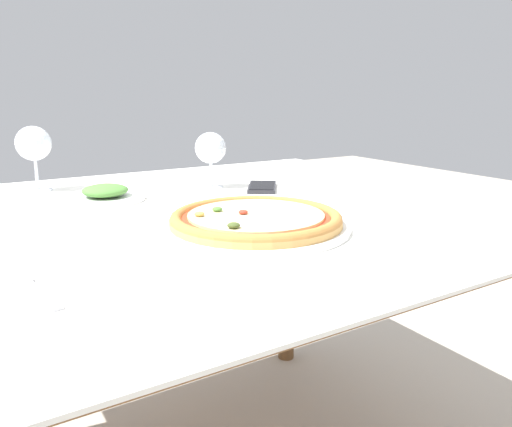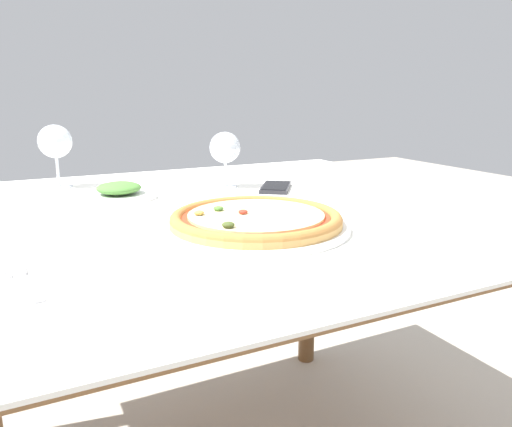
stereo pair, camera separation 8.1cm
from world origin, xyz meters
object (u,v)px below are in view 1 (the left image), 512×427
at_px(cell_phone, 262,187).
at_px(side_plate, 106,195).
at_px(wine_glass_far_left, 33,145).
at_px(wine_glass_far_right, 210,149).
at_px(dining_table, 214,244).
at_px(pizza_plate, 256,220).
at_px(fork, 32,287).

height_order(cell_phone, side_plate, side_plate).
relative_size(wine_glass_far_left, cell_phone, 1.05).
xyz_separation_m(wine_glass_far_right, side_plate, (-0.28, -0.01, -0.09)).
bearing_deg(cell_phone, wine_glass_far_right, 142.35).
distance_m(dining_table, wine_glass_far_right, 0.30).
bearing_deg(side_plate, wine_glass_far_left, 118.91).
xyz_separation_m(pizza_plate, wine_glass_far_left, (-0.29, 0.61, 0.10)).
height_order(pizza_plate, fork, pizza_plate).
bearing_deg(pizza_plate, wine_glass_far_right, 74.65).
bearing_deg(pizza_plate, cell_phone, 56.01).
relative_size(pizza_plate, wine_glass_far_right, 2.37).
distance_m(fork, cell_phone, 0.75).
bearing_deg(pizza_plate, side_plate, 113.17).
bearing_deg(dining_table, side_plate, 130.87).
height_order(wine_glass_far_left, wine_glass_far_right, wine_glass_far_left).
relative_size(pizza_plate, fork, 2.06).
height_order(wine_glass_far_left, side_plate, wine_glass_far_left).
xyz_separation_m(wine_glass_far_left, side_plate, (0.12, -0.21, -0.10)).
xyz_separation_m(fork, wine_glass_far_left, (0.11, 0.70, 0.12)).
distance_m(dining_table, wine_glass_far_left, 0.55).
bearing_deg(pizza_plate, fork, -166.67).
distance_m(pizza_plate, wine_glass_far_right, 0.43).
bearing_deg(pizza_plate, wine_glass_far_left, 115.22).
height_order(fork, side_plate, side_plate).
relative_size(cell_phone, side_plate, 0.88).
height_order(pizza_plate, cell_phone, pizza_plate).
bearing_deg(side_plate, pizza_plate, -66.83).
bearing_deg(cell_phone, pizza_plate, -123.99).
relative_size(fork, cell_phone, 1.07).
relative_size(pizza_plate, cell_phone, 2.21).
xyz_separation_m(dining_table, cell_phone, (0.21, 0.13, 0.09)).
relative_size(dining_table, side_plate, 7.13).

